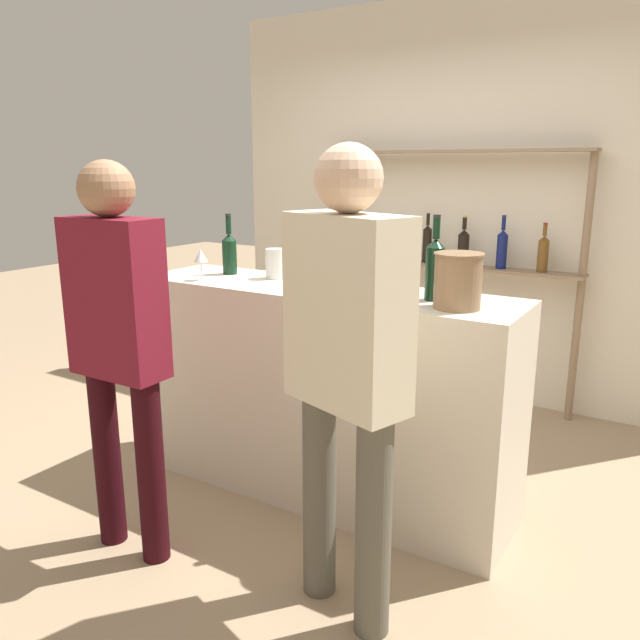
% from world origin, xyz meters
% --- Properties ---
extents(ground_plane, '(16.00, 16.00, 0.00)m').
position_xyz_m(ground_plane, '(0.00, 0.00, 0.00)').
color(ground_plane, '#9E8466').
extents(bar_counter, '(1.98, 0.53, 1.09)m').
position_xyz_m(bar_counter, '(0.00, 0.00, 0.54)').
color(bar_counter, beige).
rests_on(bar_counter, ground_plane).
extents(back_wall, '(3.58, 0.12, 2.80)m').
position_xyz_m(back_wall, '(0.00, 1.86, 1.40)').
color(back_wall, beige).
rests_on(back_wall, ground_plane).
extents(back_shelf, '(1.91, 0.18, 1.77)m').
position_xyz_m(back_shelf, '(-0.00, 1.68, 1.16)').
color(back_shelf, '#897056').
rests_on(back_shelf, ground_plane).
extents(counter_bottle_0, '(0.08, 0.08, 0.37)m').
position_xyz_m(counter_bottle_0, '(0.48, -0.10, 1.23)').
color(counter_bottle_0, black).
rests_on(counter_bottle_0, bar_counter).
extents(counter_bottle_1, '(0.08, 0.08, 0.33)m').
position_xyz_m(counter_bottle_1, '(-0.63, 0.07, 1.21)').
color(counter_bottle_1, black).
rests_on(counter_bottle_1, bar_counter).
extents(counter_bottle_2, '(0.08, 0.08, 0.37)m').
position_xyz_m(counter_bottle_2, '(0.58, 0.02, 1.23)').
color(counter_bottle_2, black).
rests_on(counter_bottle_2, bar_counter).
extents(wine_glass, '(0.07, 0.07, 0.16)m').
position_xyz_m(wine_glass, '(-0.63, -0.15, 1.21)').
color(wine_glass, silver).
rests_on(wine_glass, bar_counter).
extents(ice_bucket, '(0.21, 0.21, 0.23)m').
position_xyz_m(ice_bucket, '(0.72, -0.09, 1.20)').
color(ice_bucket, '#846647').
rests_on(ice_bucket, bar_counter).
extents(cork_jar, '(0.11, 0.11, 0.16)m').
position_xyz_m(cork_jar, '(-0.33, 0.10, 1.17)').
color(cork_jar, silver).
rests_on(cork_jar, bar_counter).
extents(customer_left, '(0.42, 0.22, 1.69)m').
position_xyz_m(customer_left, '(-0.43, -0.87, 1.00)').
color(customer_left, black).
rests_on(customer_left, ground_plane).
extents(customer_right, '(0.50, 0.34, 1.74)m').
position_xyz_m(customer_right, '(0.56, -0.72, 1.02)').
color(customer_right, '#575347').
rests_on(customer_right, ground_plane).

